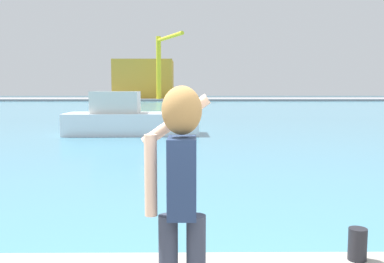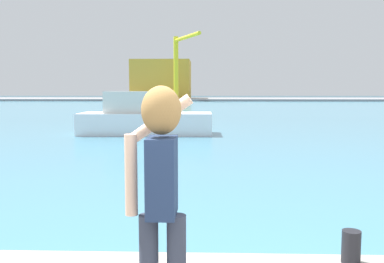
{
  "view_description": "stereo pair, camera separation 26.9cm",
  "coord_description": "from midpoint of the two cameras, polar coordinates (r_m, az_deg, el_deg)",
  "views": [
    {
      "loc": [
        -0.5,
        -2.27,
        2.33
      ],
      "look_at": [
        -0.44,
        3.85,
        1.72
      ],
      "focal_mm": 39.26,
      "sensor_mm": 36.0,
      "label": 1
    },
    {
      "loc": [
        -0.23,
        -2.27,
        2.33
      ],
      "look_at": [
        -0.44,
        3.85,
        1.72
      ],
      "focal_mm": 39.26,
      "sensor_mm": 36.0,
      "label": 2
    }
  ],
  "objects": [
    {
      "name": "warehouse_left",
      "position": [
        96.07,
        -6.59,
        7.06
      ],
      "size": [
        12.95,
        10.58,
        8.48
      ],
      "primitive_type": "cube",
      "color": "gold",
      "rests_on": "far_shore_dock"
    },
    {
      "name": "person_photographer",
      "position": [
        2.99,
        -4.17,
        -6.79
      ],
      "size": [
        0.52,
        0.55,
        1.74
      ],
      "rotation": [
        0.0,
        0.0,
        1.56
      ],
      "color": "#2D3342",
      "rests_on": "quay_promenade"
    },
    {
      "name": "boat_moored",
      "position": [
        21.95,
        -8.88,
        1.65
      ],
      "size": [
        6.84,
        2.57,
        2.23
      ],
      "rotation": [
        0.0,
        0.0,
        0.02
      ],
      "color": "white",
      "rests_on": "harbor_water"
    },
    {
      "name": "ground_plane",
      "position": [
        52.33,
        -0.15,
        3.14
      ],
      "size": [
        220.0,
        220.0,
        0.0
      ],
      "primitive_type": "plane",
      "color": "#334751"
    },
    {
      "name": "harbor_water",
      "position": [
        54.32,
        -0.16,
        3.25
      ],
      "size": [
        140.0,
        100.0,
        0.02
      ],
      "primitive_type": "cube",
      "color": "teal",
      "rests_on": "ground_plane"
    },
    {
      "name": "port_crane",
      "position": [
        85.37,
        -4.18,
        9.89
      ],
      "size": [
        5.83,
        12.13,
        12.7
      ],
      "color": "yellow",
      "rests_on": "far_shore_dock"
    },
    {
      "name": "harbor_bollard",
      "position": [
        4.62,
        19.98,
        -14.21
      ],
      "size": [
        0.18,
        0.18,
        0.33
      ],
      "primitive_type": "cylinder",
      "color": "black",
      "rests_on": "quay_promenade"
    },
    {
      "name": "far_shore_dock",
      "position": [
        94.3,
        -0.33,
        4.41
      ],
      "size": [
        140.0,
        20.0,
        0.44
      ],
      "primitive_type": "cube",
      "color": "gray",
      "rests_on": "ground_plane"
    }
  ]
}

